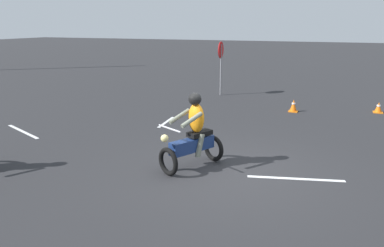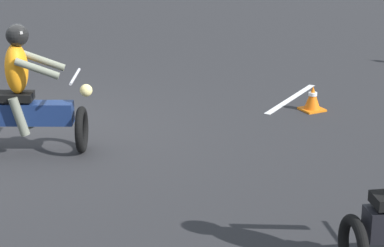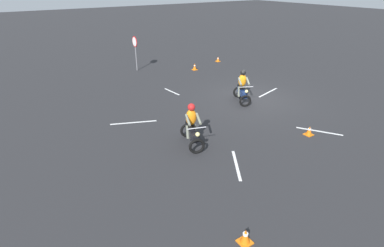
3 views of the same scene
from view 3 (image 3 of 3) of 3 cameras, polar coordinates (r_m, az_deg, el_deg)
The scene contains 13 objects.
ground_plane at distance 16.11m, azimuth 11.40°, elevation 4.62°, with size 120.00×120.00×0.00m, color #28282B.
motorcycle_rider_foreground at distance 15.41m, azimuth 9.54°, elevation 6.67°, with size 1.52×1.18×1.66m.
motorcycle_rider_background at distance 11.10m, azimuth -0.05°, elevation -0.73°, with size 1.55×1.03×1.66m.
stop_sign at distance 20.94m, azimuth -10.79°, elevation 14.22°, with size 0.70×0.08×2.30m.
traffic_cone_near_left at distance 12.93m, azimuth 21.42°, elevation -1.31°, with size 0.32×0.32×0.38m.
traffic_cone_near_right at distance 21.06m, azimuth 0.51°, elevation 10.75°, with size 0.32×0.32×0.45m.
traffic_cone_mid_center at distance 7.67m, azimuth 10.11°, elevation -20.43°, with size 0.32×0.32×0.40m.
traffic_cone_far_right at distance 23.43m, azimuth 4.97°, elevation 12.12°, with size 0.32×0.32×0.37m.
lane_stripe_e at distance 16.88m, azimuth -3.85°, elevation 6.08°, with size 0.10×1.37×0.01m, color silver.
lane_stripe_ne at distance 13.39m, azimuth -11.06°, elevation 0.19°, with size 0.10×2.01×0.01m, color silver.
lane_stripe_nw at distance 10.35m, azimuth 8.47°, elevation -7.81°, with size 0.10×1.81×0.01m, color silver.
lane_stripe_sw at distance 13.47m, azimuth 23.07°, elevation -1.36°, with size 0.10×1.81×0.01m, color silver.
lane_stripe_s at distance 17.25m, azimuth 14.31°, elevation 5.76°, with size 0.10×1.95×0.01m, color silver.
Camera 3 is at (-10.49, 10.83, 5.68)m, focal length 28.00 mm.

